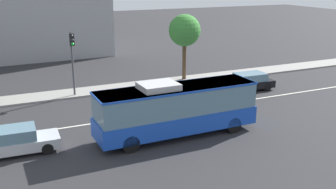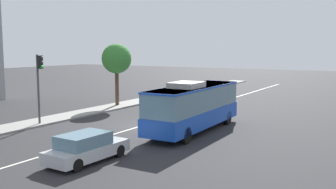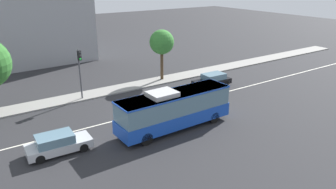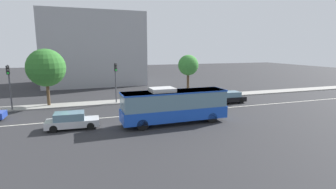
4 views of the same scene
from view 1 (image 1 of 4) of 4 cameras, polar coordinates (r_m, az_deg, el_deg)
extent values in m
plane|color=#28282B|center=(28.04, -2.97, -3.00)|extent=(160.00, 160.00, 0.00)
cube|color=gray|center=(34.65, -7.45, 0.90)|extent=(80.00, 2.55, 0.14)
cube|color=silver|center=(28.04, -2.97, -2.99)|extent=(76.00, 0.16, 0.01)
cube|color=#1947B7|center=(24.30, 1.27, -3.72)|extent=(10.04, 2.65, 1.10)
cube|color=slate|center=(23.86, 1.29, -0.71)|extent=(9.84, 2.57, 1.58)
cube|color=#1947B7|center=(23.65, 1.30, 0.97)|extent=(9.94, 2.62, 0.12)
cube|color=#B2B2B2|center=(23.09, -1.36, 1.19)|extent=(2.23, 1.83, 0.36)
cylinder|color=black|center=(26.94, 6.70, -2.81)|extent=(1.00, 0.32, 1.00)
cylinder|color=black|center=(25.22, 9.33, -4.31)|extent=(1.00, 0.32, 1.00)
cylinder|color=black|center=(24.22, -7.16, -5.12)|extent=(1.00, 0.32, 1.00)
cylinder|color=black|center=(22.30, -5.36, -7.06)|extent=(1.00, 0.32, 1.00)
cube|color=black|center=(34.55, 11.26, 1.45)|extent=(4.55, 1.94, 0.60)
cube|color=slate|center=(34.54, 11.67, 2.48)|extent=(2.57, 1.73, 0.64)
cylinder|color=black|center=(33.17, 9.85, 0.51)|extent=(0.65, 0.24, 0.64)
cylinder|color=black|center=(34.47, 8.43, 1.21)|extent=(0.65, 0.24, 0.64)
cylinder|color=black|center=(34.83, 14.03, 1.04)|extent=(0.65, 0.24, 0.64)
cylinder|color=black|center=(36.07, 12.53, 1.69)|extent=(0.65, 0.24, 0.64)
cube|color=#B7BABF|center=(23.66, -20.70, -6.62)|extent=(4.57, 1.99, 0.60)
cube|color=slate|center=(23.44, -21.46, -5.30)|extent=(2.59, 1.76, 0.64)
cylinder|color=black|center=(24.52, -17.21, -5.96)|extent=(0.65, 0.25, 0.64)
cylinder|color=black|center=(23.05, -16.83, -7.42)|extent=(0.65, 0.25, 0.64)
cylinder|color=#47474C|center=(32.53, -13.46, 4.12)|extent=(0.16, 0.16, 5.20)
cube|color=black|center=(31.89, -13.57, 7.62)|extent=(0.34, 0.30, 0.96)
sphere|color=#2D2D2D|center=(31.70, -13.54, 8.16)|extent=(0.22, 0.22, 0.22)
sphere|color=#2D2D2D|center=(31.74, -13.50, 7.59)|extent=(0.22, 0.22, 0.22)
sphere|color=#1ED838|center=(31.79, -13.46, 7.02)|extent=(0.22, 0.22, 0.22)
cylinder|color=#4C3823|center=(36.81, 2.33, 4.73)|extent=(0.36, 0.36, 3.57)
sphere|color=#387F33|center=(36.31, 2.39, 9.16)|extent=(2.88, 2.88, 2.88)
cube|color=slate|center=(55.14, -10.05, 8.89)|extent=(0.47, 12.89, 1.50)
cube|color=slate|center=(54.79, -10.24, 12.41)|extent=(0.47, 12.89, 1.50)
camera|label=2|loc=(16.40, -77.24, -10.40)|focal=41.10mm
camera|label=3|loc=(4.89, -114.37, 24.19)|focal=34.64mm
camera|label=4|loc=(3.52, 97.31, -49.09)|focal=27.85mm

